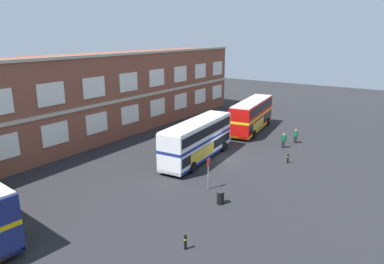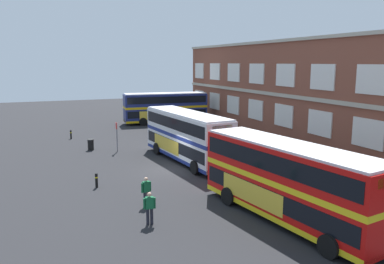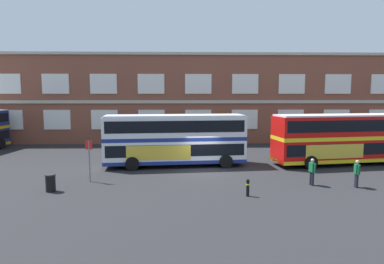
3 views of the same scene
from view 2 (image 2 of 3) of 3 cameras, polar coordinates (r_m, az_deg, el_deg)
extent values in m
plane|color=#232326|center=(30.37, 0.24, -5.25)|extent=(120.00, 120.00, 0.00)
cube|color=brown|center=(40.27, 20.41, 5.23)|extent=(53.29, 8.00, 10.08)
cube|color=#B2A893|center=(37.64, 15.80, 4.87)|extent=(53.29, 0.16, 0.36)
cube|color=#B2A893|center=(37.58, 16.25, 13.07)|extent=(53.29, 0.28, 0.30)
cube|color=silver|center=(58.52, 1.08, 5.06)|extent=(2.98, 0.12, 2.22)
cube|color=silver|center=(53.69, 3.35, 4.57)|extent=(2.98, 0.12, 2.22)
cube|color=silver|center=(48.97, 6.06, 3.99)|extent=(2.98, 0.12, 2.22)
cube|color=silver|center=(44.39, 9.34, 3.26)|extent=(2.98, 0.12, 2.22)
cube|color=silver|center=(39.99, 13.34, 2.37)|extent=(2.98, 0.12, 2.22)
cube|color=silver|center=(35.85, 18.29, 1.24)|extent=(2.98, 0.12, 2.22)
cube|color=silver|center=(32.06, 24.46, -0.18)|extent=(2.98, 0.12, 2.22)
cube|color=silver|center=(58.29, 1.10, 9.01)|extent=(2.98, 0.12, 2.22)
cube|color=silver|center=(53.44, 3.40, 8.88)|extent=(2.98, 0.12, 2.22)
cube|color=silver|center=(48.70, 6.15, 8.70)|extent=(2.98, 0.12, 2.22)
cube|color=silver|center=(44.09, 9.49, 8.47)|extent=(2.98, 0.12, 2.22)
cube|color=silver|center=(39.66, 13.58, 8.14)|extent=(2.98, 0.12, 2.22)
cube|color=silver|center=(35.48, 18.65, 7.68)|extent=(2.98, 0.12, 2.22)
cube|color=silver|center=(31.64, 25.00, 7.01)|extent=(2.98, 0.12, 2.22)
cube|color=navy|center=(52.25, -3.91, 2.65)|extent=(3.53, 11.19, 1.75)
cube|color=black|center=(52.22, -3.91, 2.88)|extent=(3.53, 10.75, 0.90)
cube|color=gold|center=(52.12, -3.92, 3.76)|extent=(3.53, 11.19, 0.30)
cube|color=navy|center=(52.03, -3.94, 4.78)|extent=(3.53, 11.19, 1.55)
cube|color=black|center=(52.02, -3.94, 4.86)|extent=(3.53, 10.75, 0.90)
cube|color=gold|center=(52.35, -3.90, 1.85)|extent=(3.55, 11.19, 0.28)
cube|color=silver|center=(51.95, -3.95, 5.69)|extent=(3.41, 10.96, 0.12)
cube|color=gold|center=(50.70, -5.03, 2.50)|extent=(0.47, 4.82, 1.10)
cube|color=yellow|center=(53.50, 1.79, 5.40)|extent=(1.66, 0.21, 0.40)
cylinder|color=black|center=(52.15, 0.54, 1.87)|extent=(0.41, 1.06, 1.04)
cylinder|color=black|center=(54.56, -0.27, 2.25)|extent=(0.41, 1.06, 1.04)
cylinder|color=black|center=(50.45, -7.22, 1.51)|extent=(0.41, 1.06, 1.04)
cylinder|color=black|center=(52.94, -7.70, 1.91)|extent=(0.41, 1.06, 1.04)
cube|color=silver|center=(32.13, -0.80, -2.14)|extent=(11.19, 3.58, 1.75)
cube|color=black|center=(32.08, -0.80, -1.77)|extent=(10.76, 3.58, 0.90)
cube|color=navy|center=(31.92, -0.80, -0.34)|extent=(11.19, 3.58, 0.30)
cube|color=silver|center=(31.76, -0.81, 1.30)|extent=(11.19, 3.58, 1.55)
cube|color=black|center=(31.75, -0.81, 1.44)|extent=(10.76, 3.58, 0.90)
cube|color=navy|center=(32.29, -0.80, -3.41)|extent=(11.19, 3.60, 0.28)
cube|color=silver|center=(31.64, -0.81, 2.79)|extent=(10.96, 3.46, 0.12)
cube|color=gold|center=(32.73, -3.86, -1.77)|extent=(4.82, 0.49, 1.10)
cube|color=yellow|center=(27.00, 4.47, 0.59)|extent=(0.22, 1.66, 0.40)
cylinder|color=black|center=(28.41, 0.45, -5.26)|extent=(1.07, 0.42, 1.04)
cylinder|color=black|center=(29.66, 4.80, -4.62)|extent=(1.07, 0.42, 1.04)
cylinder|color=black|center=(34.68, -5.16, -2.44)|extent=(1.07, 0.42, 1.04)
cylinder|color=black|center=(35.72, -1.38, -2.03)|extent=(1.07, 0.42, 1.04)
cube|color=red|center=(20.83, 13.72, -9.37)|extent=(11.25, 4.11, 1.75)
cube|color=black|center=(20.76, 13.75, -8.83)|extent=(10.82, 4.09, 0.90)
cube|color=yellow|center=(20.51, 13.84, -6.67)|extent=(11.25, 4.11, 0.30)
cube|color=red|center=(20.27, 13.96, -4.17)|extent=(11.25, 4.11, 1.55)
cube|color=black|center=(20.25, 13.96, -3.96)|extent=(10.82, 4.09, 0.90)
cube|color=yellow|center=(21.08, 13.64, -11.26)|extent=(11.26, 4.13, 0.28)
cube|color=silver|center=(20.08, 14.06, -1.86)|extent=(11.02, 3.98, 0.12)
cube|color=gold|center=(20.90, 8.61, -8.87)|extent=(4.79, 0.73, 1.10)
cylinder|color=black|center=(17.83, 19.53, -15.58)|extent=(1.08, 0.47, 1.04)
cylinder|color=black|center=(19.72, 24.43, -13.37)|extent=(1.08, 0.47, 1.04)
cylinder|color=black|center=(22.64, 5.38, -9.40)|extent=(1.08, 0.47, 1.04)
cylinder|color=black|center=(24.16, 10.33, -8.25)|extent=(1.08, 0.47, 1.04)
cylinder|color=black|center=(20.15, -6.53, -12.26)|extent=(0.18, 0.18, 0.85)
cylinder|color=black|center=(20.17, -5.95, -12.22)|extent=(0.18, 0.18, 0.85)
cube|color=#145933|center=(19.89, -6.28, -10.31)|extent=(0.29, 0.43, 0.60)
cylinder|color=#145933|center=(19.87, -7.04, -10.44)|extent=(0.12, 0.12, 0.57)
cylinder|color=#145933|center=(19.94, -5.53, -10.34)|extent=(0.12, 0.12, 0.57)
sphere|color=tan|center=(19.74, -6.31, -9.11)|extent=(0.22, 0.22, 0.22)
cylinder|color=black|center=(22.63, -6.50, -9.69)|extent=(0.19, 0.19, 0.85)
cylinder|color=black|center=(22.54, -6.95, -9.78)|extent=(0.19, 0.19, 0.85)
cube|color=#145933|center=(22.34, -6.76, -7.99)|extent=(0.33, 0.44, 0.60)
cylinder|color=#145933|center=(22.47, -6.18, -7.95)|extent=(0.13, 0.13, 0.57)
cylinder|color=#145933|center=(22.24, -7.35, -8.17)|extent=(0.13, 0.13, 0.57)
sphere|color=tan|center=(22.21, -6.79, -6.91)|extent=(0.22, 0.22, 0.22)
cylinder|color=slate|center=(35.94, -10.98, -0.79)|extent=(0.10, 0.10, 2.70)
cube|color=red|center=(35.75, -11.07, 0.89)|extent=(0.44, 0.04, 0.56)
cylinder|color=black|center=(37.41, -14.68, -1.88)|extent=(0.56, 0.56, 0.95)
cylinder|color=black|center=(37.30, -14.72, -1.10)|extent=(0.60, 0.60, 0.08)
cylinder|color=black|center=(26.30, -13.88, -6.95)|extent=(0.18, 0.18, 0.95)
cylinder|color=yellow|center=(26.24, -13.90, -6.51)|extent=(0.19, 0.19, 0.08)
cylinder|color=black|center=(43.43, -17.40, -0.36)|extent=(0.18, 0.18, 0.95)
cylinder|color=yellow|center=(43.39, -17.41, -0.09)|extent=(0.19, 0.19, 0.08)
camera|label=1|loc=(58.17, -30.32, 13.25)|focal=32.74mm
camera|label=3|loc=(32.01, -48.92, 2.36)|focal=30.82mm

